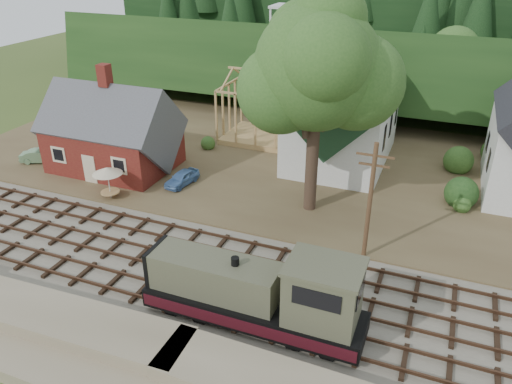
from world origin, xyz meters
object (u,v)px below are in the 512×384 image
at_px(car_blue, 182,178).
at_px(car_green, 41,156).
at_px(patio_set, 107,172).
at_px(locomotive, 261,295).

bearing_deg(car_blue, car_green, -167.58).
height_order(car_blue, car_green, car_green).
bearing_deg(patio_set, car_blue, 45.05).
distance_m(locomotive, car_blue, 17.67).
distance_m(car_blue, patio_set, 5.97).
bearing_deg(car_green, patio_set, -133.19).
bearing_deg(car_blue, locomotive, -37.61).
relative_size(car_blue, car_green, 0.95).
bearing_deg(car_blue, patio_set, -125.30).
distance_m(car_blue, car_green, 14.02).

